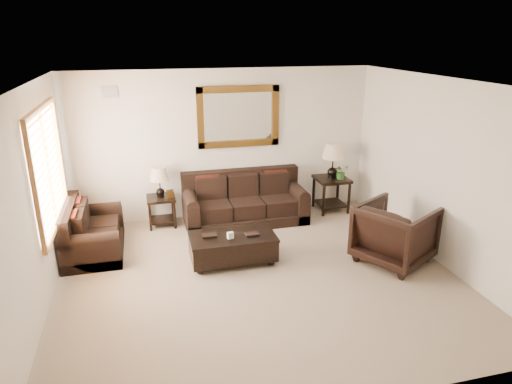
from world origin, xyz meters
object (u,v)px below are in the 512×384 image
object	(u,v)px
coffee_table	(233,245)
loveseat	(90,235)
end_table_right	(333,167)
end_table_left	(160,188)
sofa	(244,204)
armchair	(395,231)

from	to	relation	value
coffee_table	loveseat	bearing A→B (deg)	157.74
end_table_right	end_table_left	bearing A→B (deg)	179.02
sofa	end_table_left	bearing A→B (deg)	174.39
armchair	coffee_table	bearing A→B (deg)	45.97
end_table_left	loveseat	bearing A→B (deg)	-144.92
loveseat	end_table_left	distance (m)	1.46
end_table_right	loveseat	bearing A→B (deg)	-170.24
loveseat	armchair	distance (m)	4.68
end_table_left	coffee_table	bearing A→B (deg)	-60.60
sofa	armchair	bearing A→B (deg)	-49.35
loveseat	end_table_right	world-z (taller)	end_table_right
sofa	coffee_table	bearing A→B (deg)	-109.20
end_table_left	end_table_right	size ratio (longest dim) A/B	0.82
coffee_table	armchair	world-z (taller)	armchair
sofa	armchair	distance (m)	2.79
loveseat	armchair	size ratio (longest dim) A/B	1.45
sofa	armchair	world-z (taller)	armchair
armchair	loveseat	bearing A→B (deg)	41.83
sofa	coffee_table	world-z (taller)	sofa
sofa	end_table_right	distance (m)	1.83
sofa	end_table_left	distance (m)	1.53
sofa	end_table_right	bearing A→B (deg)	2.94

